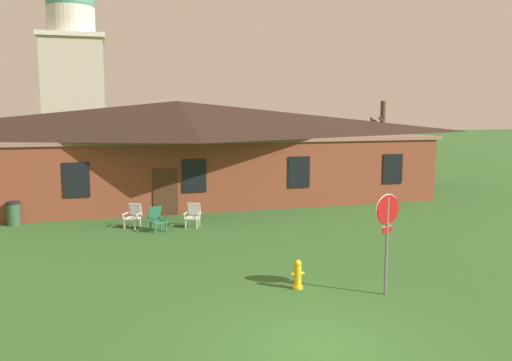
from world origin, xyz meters
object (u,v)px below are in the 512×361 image
at_px(lawn_chair_near_door, 157,218).
at_px(lawn_chair_left_end, 193,215).
at_px(stop_sign, 387,224).
at_px(fire_hydrant, 298,275).
at_px(lawn_chair_by_porch, 133,215).
at_px(trash_bin, 13,213).

bearing_deg(lawn_chair_near_door, lawn_chair_left_end, 14.07).
relative_size(stop_sign, fire_hydrant, 3.32).
distance_m(stop_sign, lawn_chair_near_door, 10.31).
xyz_separation_m(lawn_chair_by_porch, fire_hydrant, (3.69, -8.89, -0.12)).
height_order(lawn_chair_left_end, fire_hydrant, lawn_chair_left_end).
height_order(fire_hydrant, trash_bin, trash_bin).
distance_m(fire_hydrant, trash_bin, 13.59).
xyz_separation_m(lawn_chair_near_door, lawn_chair_left_end, (1.50, 0.38, 0.00)).
xyz_separation_m(lawn_chair_by_porch, lawn_chair_near_door, (0.83, -0.96, 0.00)).
bearing_deg(lawn_chair_left_end, lawn_chair_by_porch, 166.01).
bearing_deg(stop_sign, lawn_chair_by_porch, 119.76).
bearing_deg(lawn_chair_left_end, lawn_chair_near_door, -165.93).
height_order(lawn_chair_near_door, lawn_chair_left_end, same).
distance_m(lawn_chair_left_end, trash_bin, 7.44).
relative_size(lawn_chair_by_porch, trash_bin, 0.98).
relative_size(stop_sign, trash_bin, 2.67).
bearing_deg(trash_bin, fire_hydrant, -51.77).
relative_size(lawn_chair_near_door, lawn_chair_left_end, 1.00).
relative_size(lawn_chair_by_porch, fire_hydrant, 1.21).
bearing_deg(trash_bin, lawn_chair_left_end, -18.55).
bearing_deg(lawn_chair_by_porch, stop_sign, -60.24).
height_order(lawn_chair_left_end, trash_bin, trash_bin).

